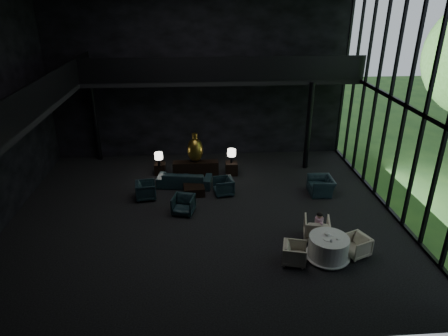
{
  "coord_description": "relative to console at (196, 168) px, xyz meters",
  "views": [
    {
      "loc": [
        -0.17,
        -12.8,
        7.58
      ],
      "look_at": [
        0.75,
        0.5,
        1.64
      ],
      "focal_mm": 32.0,
      "sensor_mm": 36.0,
      "label": 1
    }
  ],
  "objects": [
    {
      "name": "mezzanine_back",
      "position": [
        1.31,
        1.49,
        3.68
      ],
      "size": [
        12.0,
        2.0,
        0.25
      ],
      "primitive_type": "cube",
      "color": "black",
      "rests_on": "wall_back"
    },
    {
      "name": "plate_a",
      "position": [
        3.92,
        -6.49,
        0.44
      ],
      "size": [
        0.25,
        0.25,
        0.02
      ],
      "primitive_type": "cylinder",
      "rotation": [
        0.0,
        0.0,
        -0.04
      ],
      "color": "white",
      "rests_on": "dining_table"
    },
    {
      "name": "lounge_armchair_south",
      "position": [
        -0.47,
        -3.35,
        0.07
      ],
      "size": [
        0.91,
        0.88,
        0.78
      ],
      "primitive_type": "imported",
      "rotation": [
        0.0,
        0.0,
        -0.25
      ],
      "color": "black",
      "rests_on": "floor"
    },
    {
      "name": "side_table_left",
      "position": [
        -1.6,
        0.22,
        -0.06
      ],
      "size": [
        0.47,
        0.47,
        0.52
      ],
      "primitive_type": "cube",
      "color": "black",
      "rests_on": "floor"
    },
    {
      "name": "curtain_wall",
      "position": [
        7.26,
        -3.51,
        3.68
      ],
      "size": [
        0.2,
        12.0,
        8.0
      ],
      "primitive_type": null,
      "color": "black",
      "rests_on": "ground"
    },
    {
      "name": "lounge_armchair_west",
      "position": [
        -1.97,
        -2.09,
        0.08
      ],
      "size": [
        0.82,
        0.86,
        0.79
      ],
      "primitive_type": "imported",
      "rotation": [
        0.0,
        0.0,
        1.7
      ],
      "color": "black",
      "rests_on": "floor"
    },
    {
      "name": "window_armchair",
      "position": [
        5.06,
        -2.16,
        0.14
      ],
      "size": [
        0.69,
        1.05,
        0.91
      ],
      "primitive_type": "imported",
      "rotation": [
        0.0,
        0.0,
        -1.58
      ],
      "color": "black",
      "rests_on": "floor"
    },
    {
      "name": "lounge_armchair_east",
      "position": [
        1.11,
        -1.95,
        0.06
      ],
      "size": [
        0.8,
        0.84,
        0.77
      ],
      "primitive_type": "imported",
      "rotation": [
        0.0,
        0.0,
        -1.43
      ],
      "color": "black",
      "rests_on": "floor"
    },
    {
      "name": "column_nw",
      "position": [
        -4.69,
        2.19,
        1.68
      ],
      "size": [
        0.24,
        0.24,
        4.0
      ],
      "primitive_type": "cylinder",
      "color": "black",
      "rests_on": "floor"
    },
    {
      "name": "saucer",
      "position": [
        4.23,
        -6.48,
        0.43
      ],
      "size": [
        0.2,
        0.2,
        0.01
      ],
      "primitive_type": "cylinder",
      "rotation": [
        0.0,
        0.0,
        0.25
      ],
      "color": "white",
      "rests_on": "dining_table"
    },
    {
      "name": "child",
      "position": [
        4.0,
        -5.41,
        0.42
      ],
      "size": [
        0.28,
        0.28,
        0.59
      ],
      "rotation": [
        0.0,
        0.0,
        3.14
      ],
      "color": "#F298C6",
      "rests_on": "dining_chair_north"
    },
    {
      "name": "railing_back",
      "position": [
        1.31,
        0.49,
        4.28
      ],
      "size": [
        12.0,
        0.06,
        1.0
      ],
      "primitive_type": "cube",
      "color": "black",
      "rests_on": "mezzanine_back"
    },
    {
      "name": "console",
      "position": [
        0.0,
        0.0,
        0.0
      ],
      "size": [
        2.02,
        0.46,
        0.64
      ],
      "primitive_type": "cube",
      "color": "black",
      "rests_on": "floor"
    },
    {
      "name": "cream_pot",
      "position": [
        4.0,
        -6.64,
        0.47
      ],
      "size": [
        0.07,
        0.07,
        0.08
      ],
      "primitive_type": "cylinder",
      "rotation": [
        0.0,
        0.0,
        0.08
      ],
      "color": "#99999E",
      "rests_on": "dining_table"
    },
    {
      "name": "floor",
      "position": [
        0.31,
        -3.51,
        -0.32
      ],
      "size": [
        14.0,
        12.0,
        0.02
      ],
      "primitive_type": "cube",
      "color": "black",
      "rests_on": "ground"
    },
    {
      "name": "railing_left",
      "position": [
        -4.69,
        -3.51,
        4.28
      ],
      "size": [
        0.06,
        12.0,
        1.0
      ],
      "primitive_type": "cube",
      "color": "black",
      "rests_on": "mezzanine_left"
    },
    {
      "name": "side_table_right",
      "position": [
        1.6,
        -0.05,
        -0.04
      ],
      "size": [
        0.52,
        0.52,
        0.57
      ],
      "primitive_type": "cube",
      "color": "black",
      "rests_on": "floor"
    },
    {
      "name": "cereal_bowl",
      "position": [
        3.99,
        -6.26,
        0.47
      ],
      "size": [
        0.18,
        0.18,
        0.09
      ],
      "primitive_type": "ellipsoid",
      "color": "white",
      "rests_on": "dining_table"
    },
    {
      "name": "table_lamp_left",
      "position": [
        -1.6,
        -0.02,
        0.63
      ],
      "size": [
        0.36,
        0.36,
        0.6
      ],
      "color": "black",
      "rests_on": "side_table_left"
    },
    {
      "name": "mezzanine_left",
      "position": [
        -5.69,
        -3.51,
        3.68
      ],
      "size": [
        2.0,
        12.0,
        0.25
      ],
      "primitive_type": "cube",
      "color": "black",
      "rests_on": "wall_left"
    },
    {
      "name": "plate_b",
      "position": [
        4.17,
        -6.25,
        0.43
      ],
      "size": [
        0.27,
        0.27,
        0.01
      ],
      "primitive_type": "cylinder",
      "rotation": [
        0.0,
        0.0,
        0.43
      ],
      "color": "white",
      "rests_on": "dining_table"
    },
    {
      "name": "dining_chair_west",
      "position": [
        2.95,
        -6.55,
        0.01
      ],
      "size": [
        0.75,
        0.78,
        0.67
      ],
      "primitive_type": "imported",
      "rotation": [
        0.0,
        0.0,
        1.32
      ],
      "color": "gray",
      "rests_on": "floor"
    },
    {
      "name": "wall_front",
      "position": [
        0.31,
        -9.51,
        3.68
      ],
      "size": [
        14.0,
        0.04,
        8.0
      ],
      "primitive_type": "cube",
      "color": "black",
      "rests_on": "ground"
    },
    {
      "name": "dining_table",
      "position": [
        4.02,
        -6.4,
        0.01
      ],
      "size": [
        1.38,
        1.38,
        0.75
      ],
      "color": "white",
      "rests_on": "floor"
    },
    {
      "name": "coffee_table",
      "position": [
        -0.09,
        -1.82,
        -0.14
      ],
      "size": [
        0.89,
        0.89,
        0.37
      ],
      "primitive_type": "cube",
      "rotation": [
        0.0,
        0.0,
        0.09
      ],
      "color": "black",
      "rests_on": "floor"
    },
    {
      "name": "sofa",
      "position": [
        -0.48,
        -1.09,
        0.16
      ],
      "size": [
        2.53,
        1.09,
        0.96
      ],
      "primitive_type": "imported",
      "rotation": [
        0.0,
        0.0,
        2.98
      ],
      "color": "black",
      "rests_on": "floor"
    },
    {
      "name": "column_ne",
      "position": [
        5.11,
        0.49,
        1.68
      ],
      "size": [
        0.24,
        0.24,
        4.0
      ],
      "primitive_type": "cylinder",
      "color": "black",
      "rests_on": "floor"
    },
    {
      "name": "dining_chair_east",
      "position": [
        4.94,
        -6.29,
        0.02
      ],
      "size": [
        0.84,
        0.86,
        0.69
      ],
      "primitive_type": "imported",
      "rotation": [
        0.0,
        0.0,
        -1.17
      ],
      "color": "#A29A93",
      "rests_on": "floor"
    },
    {
      "name": "bronze_urn",
      "position": [
        0.0,
        0.04,
        0.88
      ],
      "size": [
        0.7,
        0.7,
        1.3
      ],
      "color": "#B78134",
      "rests_on": "console"
    },
    {
      "name": "coffee_cup",
      "position": [
        4.22,
        -6.53,
        0.47
      ],
      "size": [
        0.09,
        0.09,
        0.05
      ],
      "primitive_type": "cylinder",
      "rotation": [
        0.0,
        0.0,
        0.23
      ],
      "color": "white",
      "rests_on": "saucer"
    },
    {
      "name": "dining_chair_north",
      "position": [
        3.97,
        -5.31,
        0.12
      ],
      "size": [
        1.02,
        0.98,
        0.89
      ],
      "primitive_type": "imported",
      "rotation": [
        0.0,
        0.0,
        2.91
      ],
      "color": "gray",
      "rests_on": "floor"
    },
    {
      "name": "table_lamp_right",
      "position": [
        1.6,
        -0.05,
        0.7
      ],
      "size": [
        0.38,
        0.38,
        0.63
      ],
      "color": "black",
      "rests_on": "side_table_right"
    },
    {
      "name": "wall_back",
      "position": [
        0.31,
        2.49,
        3.68
      ],
      "size": [
        14.0,
        0.04,
        8.0
      ],
      "primitive_type": "cube",
      "color": "black",
      "rests_on": "ground"
    }
  ]
}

